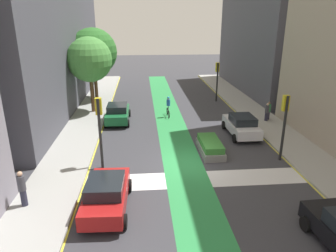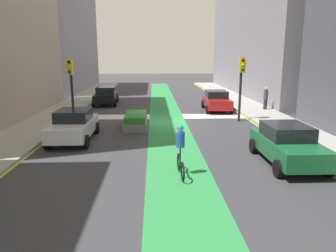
# 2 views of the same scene
# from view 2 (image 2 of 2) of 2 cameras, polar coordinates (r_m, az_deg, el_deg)

# --- Properties ---
(ground_plane) EXTENTS (120.00, 120.00, 0.00)m
(ground_plane) POSITION_cam_2_polar(r_m,az_deg,el_deg) (20.86, -1.24, 0.69)
(ground_plane) COLOR #38383D
(bike_lane_paint) EXTENTS (2.40, 60.00, 0.01)m
(bike_lane_paint) POSITION_cam_2_polar(r_m,az_deg,el_deg) (20.87, -0.07, 0.71)
(bike_lane_paint) COLOR #2D8C47
(bike_lane_paint) RESTS_ON ground_plane
(crosswalk_band) EXTENTS (12.00, 1.80, 0.01)m
(crosswalk_band) POSITION_cam_2_polar(r_m,az_deg,el_deg) (22.82, -1.36, 1.72)
(crosswalk_band) COLOR silver
(crosswalk_band) RESTS_ON ground_plane
(sidewalk_left) EXTENTS (3.00, 60.00, 0.15)m
(sidewalk_left) POSITION_cam_2_polar(r_m,az_deg,el_deg) (22.31, 18.40, 1.02)
(sidewalk_left) COLOR #9E9E99
(sidewalk_left) RESTS_ON ground_plane
(curb_stripe_left) EXTENTS (0.16, 60.00, 0.01)m
(curb_stripe_left) POSITION_cam_2_polar(r_m,az_deg,el_deg) (21.83, 14.71, 0.83)
(curb_stripe_left) COLOR yellow
(curb_stripe_left) RESTS_ON ground_plane
(sidewalk_right) EXTENTS (3.00, 60.00, 0.15)m
(sidewalk_right) POSITION_cam_2_polar(r_m,az_deg,el_deg) (21.99, -21.18, 0.66)
(sidewalk_right) COLOR #9E9E99
(sidewalk_right) RESTS_ON ground_plane
(curb_stripe_right) EXTENTS (0.16, 60.00, 0.01)m
(curb_stripe_right) POSITION_cam_2_polar(r_m,az_deg,el_deg) (21.57, -17.39, 0.53)
(curb_stripe_right) COLOR yellow
(curb_stripe_right) RESTS_ON ground_plane
(traffic_signal_near_right) EXTENTS (0.35, 0.52, 4.06)m
(traffic_signal_near_right) POSITION_cam_2_polar(r_m,az_deg,el_deg) (21.02, -17.05, 8.11)
(traffic_signal_near_right) COLOR black
(traffic_signal_near_right) RESTS_ON ground_plane
(traffic_signal_near_left) EXTENTS (0.35, 0.52, 4.16)m
(traffic_signal_near_left) POSITION_cam_2_polar(r_m,az_deg,el_deg) (21.24, 13.04, 8.56)
(traffic_signal_near_left) COLOR black
(traffic_signal_near_left) RESTS_ON ground_plane
(car_black_right_near) EXTENTS (2.19, 4.28, 1.57)m
(car_black_right_near) POSITION_cam_2_polar(r_m,az_deg,el_deg) (29.05, -11.09, 5.39)
(car_black_right_near) COLOR black
(car_black_right_near) RESTS_ON ground_plane
(car_white_right_far) EXTENTS (2.03, 4.20, 1.57)m
(car_white_right_far) POSITION_cam_2_polar(r_m,az_deg,el_deg) (16.89, -16.57, 0.17)
(car_white_right_far) COLOR silver
(car_white_right_far) RESTS_ON ground_plane
(car_green_left_far) EXTENTS (2.04, 4.21, 1.57)m
(car_green_left_far) POSITION_cam_2_polar(r_m,az_deg,el_deg) (13.59, 20.60, -3.02)
(car_green_left_far) COLOR #196033
(car_green_left_far) RESTS_ON ground_plane
(car_red_left_near) EXTENTS (2.16, 4.27, 1.57)m
(car_red_left_near) POSITION_cam_2_polar(r_m,az_deg,el_deg) (25.52, 8.71, 4.53)
(car_red_left_near) COLOR #A51919
(car_red_left_near) RESTS_ON ground_plane
(cyclist_in_lane) EXTENTS (0.32, 1.73, 1.86)m
(cyclist_in_lane) POSITION_cam_2_polar(r_m,az_deg,el_deg) (11.42, 2.25, -4.20)
(cyclist_in_lane) COLOR black
(cyclist_in_lane) RESTS_ON ground_plane
(pedestrian_sidewalk_left_a) EXTENTS (0.34, 0.34, 1.73)m
(pedestrian_sidewalk_left_a) POSITION_cam_2_polar(r_m,az_deg,el_deg) (26.11, 17.13, 4.82)
(pedestrian_sidewalk_left_a) COLOR #262638
(pedestrian_sidewalk_left_a) RESTS_ON sidewalk_left
(median_planter) EXTENTS (1.34, 3.20, 0.85)m
(median_planter) POSITION_cam_2_polar(r_m,az_deg,el_deg) (19.34, -5.81, 0.92)
(median_planter) COLOR slate
(median_planter) RESTS_ON ground_plane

